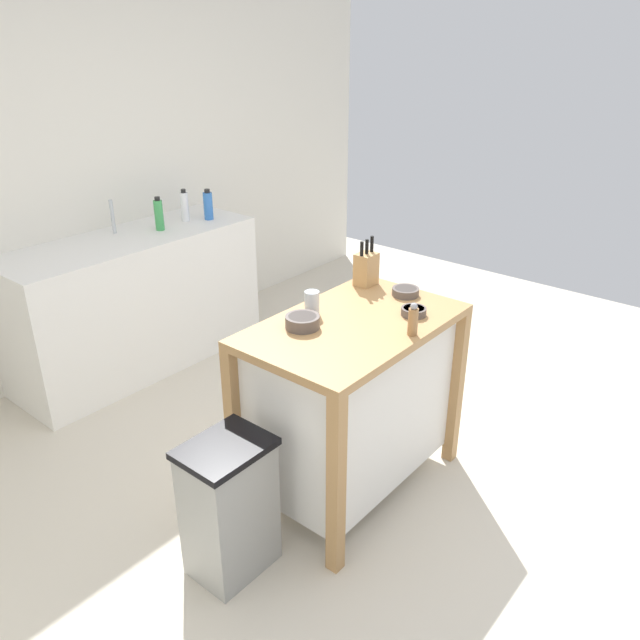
# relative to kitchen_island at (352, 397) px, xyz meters

# --- Properties ---
(ground_plane) EXTENTS (6.60, 6.60, 0.00)m
(ground_plane) POSITION_rel_kitchen_island_xyz_m (0.02, -0.18, -0.51)
(ground_plane) COLOR beige
(ground_plane) RESTS_ON ground
(wall_back) EXTENTS (5.60, 0.10, 2.60)m
(wall_back) POSITION_rel_kitchen_island_xyz_m (0.02, 2.24, 0.79)
(wall_back) COLOR silver
(wall_back) RESTS_ON ground
(kitchen_island) EXTENTS (1.06, 0.66, 0.91)m
(kitchen_island) POSITION_rel_kitchen_island_xyz_m (0.00, 0.00, 0.00)
(kitchen_island) COLOR #AD7F4C
(kitchen_island) RESTS_ON ground
(knife_block) EXTENTS (0.11, 0.09, 0.25)m
(knife_block) POSITION_rel_kitchen_island_xyz_m (0.41, 0.23, 0.49)
(knife_block) COLOR tan
(knife_block) RESTS_ON kitchen_island
(bowl_ceramic_small) EXTENTS (0.16, 0.16, 0.06)m
(bowl_ceramic_small) POSITION_rel_kitchen_island_xyz_m (-0.19, 0.14, 0.43)
(bowl_ceramic_small) COLOR #564C47
(bowl_ceramic_small) RESTS_ON kitchen_island
(bowl_stoneware_deep) EXTENTS (0.12, 0.12, 0.04)m
(bowl_stoneware_deep) POSITION_rel_kitchen_island_xyz_m (0.24, -0.17, 0.42)
(bowl_stoneware_deep) COLOR #564C47
(bowl_stoneware_deep) RESTS_ON kitchen_island
(bowl_ceramic_wide) EXTENTS (0.14, 0.14, 0.04)m
(bowl_ceramic_wide) POSITION_rel_kitchen_island_xyz_m (0.42, -0.01, 0.42)
(bowl_ceramic_wide) COLOR #564C47
(bowl_ceramic_wide) RESTS_ON kitchen_island
(drinking_cup) EXTENTS (0.07, 0.07, 0.11)m
(drinking_cup) POSITION_rel_kitchen_island_xyz_m (-0.05, 0.20, 0.46)
(drinking_cup) COLOR silver
(drinking_cup) RESTS_ON kitchen_island
(pepper_grinder) EXTENTS (0.04, 0.04, 0.15)m
(pepper_grinder) POSITION_rel_kitchen_island_xyz_m (0.06, -0.28, 0.47)
(pepper_grinder) COLOR #9E7042
(pepper_grinder) RESTS_ON kitchen_island
(trash_bin) EXTENTS (0.36, 0.28, 0.63)m
(trash_bin) POSITION_rel_kitchen_island_xyz_m (-0.77, 0.05, -0.19)
(trash_bin) COLOR gray
(trash_bin) RESTS_ON ground
(sink_counter) EXTENTS (1.70, 0.60, 0.91)m
(sink_counter) POSITION_rel_kitchen_island_xyz_m (0.10, 1.89, -0.05)
(sink_counter) COLOR white
(sink_counter) RESTS_ON ground
(sink_faucet) EXTENTS (0.02, 0.02, 0.22)m
(sink_faucet) POSITION_rel_kitchen_island_xyz_m (0.10, 2.03, 0.51)
(sink_faucet) COLOR #B7BCC1
(sink_faucet) RESTS_ON sink_counter
(bottle_hand_soap) EXTENTS (0.06, 0.06, 0.22)m
(bottle_hand_soap) POSITION_rel_kitchen_island_xyz_m (0.33, 1.85, 0.51)
(bottle_hand_soap) COLOR green
(bottle_hand_soap) RESTS_ON sink_counter
(bottle_dish_soap) EXTENTS (0.05, 0.05, 0.22)m
(bottle_dish_soap) POSITION_rel_kitchen_island_xyz_m (0.58, 1.90, 0.51)
(bottle_dish_soap) COLOR white
(bottle_dish_soap) RESTS_ON sink_counter
(bottle_spray_cleaner) EXTENTS (0.06, 0.06, 0.21)m
(bottle_spray_cleaner) POSITION_rel_kitchen_island_xyz_m (0.71, 1.80, 0.50)
(bottle_spray_cleaner) COLOR blue
(bottle_spray_cleaner) RESTS_ON sink_counter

